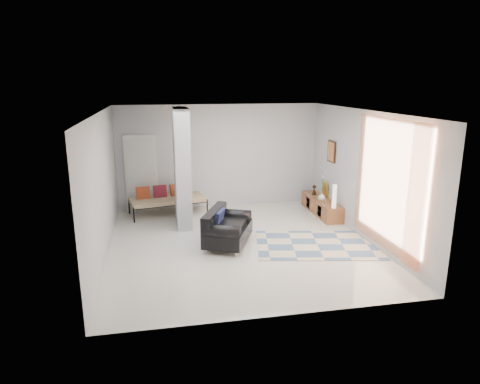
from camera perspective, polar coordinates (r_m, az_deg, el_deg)
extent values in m
plane|color=beige|center=(9.27, 0.03, -6.87)|extent=(6.00, 6.00, 0.00)
plane|color=white|center=(8.65, 0.03, 10.66)|extent=(6.00, 6.00, 0.00)
plane|color=#B0B2B4|center=(11.76, -2.82, 4.79)|extent=(6.00, 0.00, 6.00)
plane|color=#B0B2B4|center=(6.05, 5.57, -4.65)|extent=(6.00, 0.00, 6.00)
plane|color=#B0B2B4|center=(8.76, -17.90, 0.74)|extent=(0.00, 6.00, 6.00)
plane|color=#B0B2B4|center=(9.76, 16.09, 2.23)|extent=(0.00, 6.00, 6.00)
cube|color=#A6ABAE|center=(10.28, -7.75, 3.27)|extent=(0.35, 1.20, 2.80)
cube|color=silver|center=(11.68, -13.02, 2.47)|extent=(0.85, 0.06, 2.04)
plane|color=orange|center=(8.73, 19.04, 0.93)|extent=(0.00, 2.55, 2.55)
cube|color=#361D0E|center=(11.21, 12.12, 5.31)|extent=(0.04, 0.45, 0.55)
cube|color=brown|center=(11.45, 10.82, -1.88)|extent=(0.45, 1.88, 0.40)
cube|color=#361D0E|center=(11.00, 10.58, -2.55)|extent=(0.02, 0.25, 0.28)
cube|color=#361D0E|center=(11.75, 9.09, -1.38)|extent=(0.02, 0.25, 0.28)
cube|color=gold|center=(11.65, 11.26, 0.41)|extent=(0.09, 0.32, 0.40)
cube|color=silver|center=(10.97, 11.20, -1.21)|extent=(0.04, 0.10, 0.12)
cylinder|color=silver|center=(8.80, -4.39, -7.78)|extent=(0.05, 0.05, 0.10)
cylinder|color=silver|center=(9.78, -2.52, -5.42)|extent=(0.05, 0.05, 0.10)
cylinder|color=silver|center=(8.65, -0.53, -8.14)|extent=(0.05, 0.05, 0.10)
cylinder|color=silver|center=(9.65, 0.95, -5.69)|extent=(0.05, 0.05, 0.10)
cube|color=black|center=(9.14, -1.60, -5.53)|extent=(1.27, 1.54, 0.30)
cube|color=black|center=(9.11, -3.45, -3.43)|extent=(0.72, 1.30, 0.36)
cylinder|color=black|center=(8.56, -2.51, -5.30)|extent=(0.81, 0.56, 0.28)
cylinder|color=black|center=(9.57, -0.81, -3.14)|extent=(0.81, 0.56, 0.28)
cube|color=black|center=(9.07, -2.72, -3.36)|extent=(0.33, 0.50, 0.31)
cylinder|color=black|center=(10.84, -13.96, -2.99)|extent=(0.04, 0.04, 0.40)
cylinder|color=black|center=(11.25, -4.38, -1.96)|extent=(0.04, 0.04, 0.40)
cylinder|color=black|center=(11.59, -14.56, -1.90)|extent=(0.04, 0.04, 0.40)
cylinder|color=black|center=(11.97, -5.56, -0.97)|extent=(0.04, 0.04, 0.40)
cube|color=beige|center=(11.33, -9.59, -1.06)|extent=(2.04, 1.17, 0.12)
cube|color=maroon|center=(11.30, -12.82, -0.10)|extent=(0.37, 0.23, 0.33)
cube|color=maroon|center=(11.38, -10.62, 0.11)|extent=(0.37, 0.23, 0.33)
cube|color=maroon|center=(11.47, -8.46, 0.32)|extent=(0.37, 0.23, 0.33)
cube|color=#C6B697|center=(9.34, 10.26, -6.91)|extent=(2.85, 2.17, 0.01)
cylinder|color=white|center=(10.59, 12.46, -0.57)|extent=(0.11, 0.11, 0.58)
imported|color=white|center=(11.26, 10.85, -0.59)|extent=(0.21, 0.21, 0.20)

